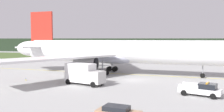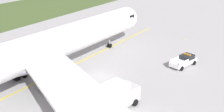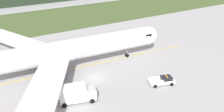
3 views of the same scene
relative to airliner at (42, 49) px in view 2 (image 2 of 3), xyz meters
The scene contains 6 objects.
ground 9.81m from the airliner, 55.85° to the right, with size 320.00×320.00×0.00m, color #A0A09F.
taxiway_centerline_main 4.82m from the airliner, ahead, with size 69.73×0.30×0.01m, color yellow.
airliner is the anchor object (origin of this frame).
ops_pickup_truck 23.43m from the airliner, 47.05° to the right, with size 5.77×3.57×1.94m.
catering_truck 14.00m from the airliner, 100.29° to the right, with size 7.21×4.17×3.68m.
taxiway_edge_light_east 33.32m from the airliner, 22.65° to the right, with size 0.12×0.12×0.49m.
Camera 2 is at (-31.44, -20.36, 17.75)m, focal length 42.55 mm.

